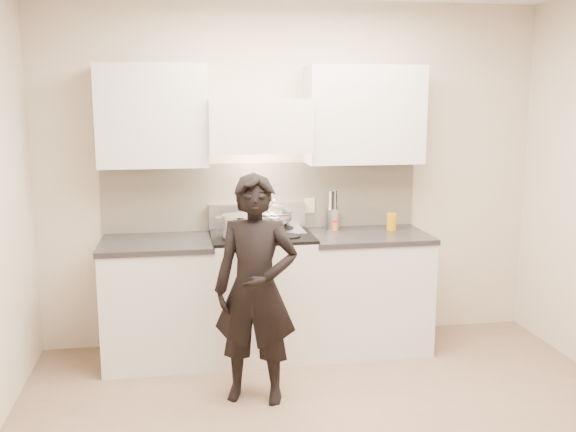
{
  "coord_description": "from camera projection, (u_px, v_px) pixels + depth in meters",
  "views": [
    {
      "loc": [
        -0.89,
        -3.28,
        1.95
      ],
      "look_at": [
        -0.16,
        1.05,
        1.14
      ],
      "focal_mm": 40.0,
      "sensor_mm": 36.0,
      "label": 1
    }
  ],
  "objects": [
    {
      "name": "spice_jar",
      "position": [
        335.0,
        225.0,
        5.07
      ],
      "size": [
        0.04,
        0.04,
        0.09
      ],
      "color": "#CB6F29",
      "rests_on": "counter_right"
    },
    {
      "name": "stock_pot",
      "position": [
        239.0,
        226.0,
        4.65
      ],
      "size": [
        0.33,
        0.31,
        0.16
      ],
      "color": "silver",
      "rests_on": "stove"
    },
    {
      "name": "person",
      "position": [
        256.0,
        290.0,
        4.1
      ],
      "size": [
        0.63,
        0.5,
        1.49
      ],
      "primitive_type": "imported",
      "rotation": [
        0.0,
        0.0,
        -0.31
      ],
      "color": "black",
      "rests_on": "ground"
    },
    {
      "name": "utensil_crock",
      "position": [
        333.0,
        217.0,
        5.12
      ],
      "size": [
        0.12,
        0.12,
        0.31
      ],
      "color": "silver",
      "rests_on": "counter_right"
    },
    {
      "name": "wok",
      "position": [
        272.0,
        217.0,
        4.98
      ],
      "size": [
        0.33,
        0.4,
        0.26
      ],
      "color": "silver",
      "rests_on": "stove"
    },
    {
      "name": "oil_glass",
      "position": [
        392.0,
        221.0,
        5.09
      ],
      "size": [
        0.08,
        0.08,
        0.14
      ],
      "color": "#B8870B",
      "rests_on": "counter_right"
    },
    {
      "name": "counter_right",
      "position": [
        366.0,
        290.0,
        5.06
      ],
      "size": [
        0.92,
        0.67,
        0.92
      ],
      "color": "silver",
      "rests_on": "ground"
    },
    {
      "name": "room_shell",
      "position": [
        325.0,
        160.0,
        3.74
      ],
      "size": [
        4.04,
        3.54,
        2.7
      ],
      "color": "beige",
      "rests_on": "ground"
    },
    {
      "name": "stove",
      "position": [
        262.0,
        293.0,
        4.92
      ],
      "size": [
        0.76,
        0.65,
        0.96
      ],
      "color": "beige",
      "rests_on": "ground"
    },
    {
      "name": "counter_left",
      "position": [
        159.0,
        300.0,
        4.8
      ],
      "size": [
        0.82,
        0.67,
        0.92
      ],
      "color": "silver",
      "rests_on": "ground"
    }
  ]
}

